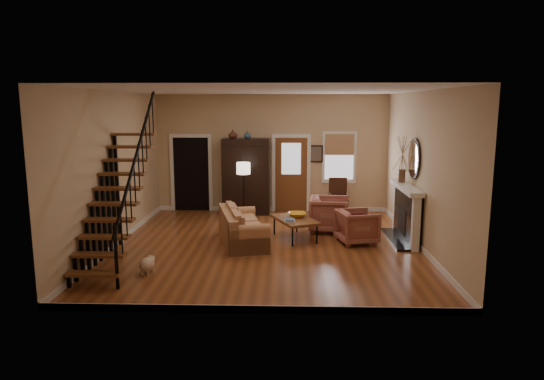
{
  "coord_description": "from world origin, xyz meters",
  "views": [
    {
      "loc": [
        0.42,
        -10.15,
        3.01
      ],
      "look_at": [
        0.1,
        0.4,
        1.15
      ],
      "focal_mm": 32.0,
      "sensor_mm": 36.0,
      "label": 1
    }
  ],
  "objects_px": {
    "armoire": "(246,176)",
    "floor_lamp": "(244,192)",
    "armchair_right": "(329,214)",
    "side_chair": "(338,197)",
    "armchair_left": "(357,227)",
    "coffee_table": "(295,229)",
    "sofa": "(243,227)"
  },
  "relations": [
    {
      "from": "coffee_table",
      "to": "side_chair",
      "type": "xyz_separation_m",
      "value": [
        1.24,
        2.42,
        0.27
      ]
    },
    {
      "from": "armchair_left",
      "to": "coffee_table",
      "type": "bearing_deg",
      "value": 64.08
    },
    {
      "from": "armoire",
      "to": "armchair_left",
      "type": "distance_m",
      "value": 4.02
    },
    {
      "from": "coffee_table",
      "to": "side_chair",
      "type": "relative_size",
      "value": 1.22
    },
    {
      "from": "armoire",
      "to": "side_chair",
      "type": "distance_m",
      "value": 2.61
    },
    {
      "from": "side_chair",
      "to": "armoire",
      "type": "bearing_deg",
      "value": 175.52
    },
    {
      "from": "armchair_right",
      "to": "coffee_table",
      "type": "bearing_deg",
      "value": 136.29
    },
    {
      "from": "armoire",
      "to": "armchair_left",
      "type": "bearing_deg",
      "value": -47.42
    },
    {
      "from": "armoire",
      "to": "armchair_left",
      "type": "xyz_separation_m",
      "value": [
        2.68,
        -2.92,
        -0.68
      ]
    },
    {
      "from": "armoire",
      "to": "floor_lamp",
      "type": "height_order",
      "value": "armoire"
    },
    {
      "from": "armchair_right",
      "to": "side_chair",
      "type": "relative_size",
      "value": 0.91
    },
    {
      "from": "armoire",
      "to": "armchair_right",
      "type": "relative_size",
      "value": 2.27
    },
    {
      "from": "sofa",
      "to": "armchair_left",
      "type": "distance_m",
      "value": 2.52
    },
    {
      "from": "armchair_left",
      "to": "floor_lamp",
      "type": "bearing_deg",
      "value": 40.61
    },
    {
      "from": "armoire",
      "to": "floor_lamp",
      "type": "bearing_deg",
      "value": -89.33
    },
    {
      "from": "side_chair",
      "to": "coffee_table",
      "type": "bearing_deg",
      "value": -117.05
    },
    {
      "from": "armchair_left",
      "to": "armchair_right",
      "type": "xyz_separation_m",
      "value": [
        -0.53,
        0.99,
        0.05
      ]
    },
    {
      "from": "sofa",
      "to": "floor_lamp",
      "type": "bearing_deg",
      "value": 80.62
    },
    {
      "from": "floor_lamp",
      "to": "side_chair",
      "type": "bearing_deg",
      "value": 17.44
    },
    {
      "from": "armchair_left",
      "to": "side_chair",
      "type": "xyz_separation_m",
      "value": [
        -0.13,
        2.72,
        0.14
      ]
    },
    {
      "from": "armchair_left",
      "to": "side_chair",
      "type": "distance_m",
      "value": 2.72
    },
    {
      "from": "sofa",
      "to": "side_chair",
      "type": "relative_size",
      "value": 1.91
    },
    {
      "from": "coffee_table",
      "to": "armchair_left",
      "type": "bearing_deg",
      "value": -12.25
    },
    {
      "from": "armoire",
      "to": "coffee_table",
      "type": "xyz_separation_m",
      "value": [
        1.31,
        -2.62,
        -0.81
      ]
    },
    {
      "from": "armchair_left",
      "to": "side_chair",
      "type": "bearing_deg",
      "value": -10.96
    },
    {
      "from": "side_chair",
      "to": "armchair_left",
      "type": "bearing_deg",
      "value": -87.29
    },
    {
      "from": "armoire",
      "to": "coffee_table",
      "type": "height_order",
      "value": "armoire"
    },
    {
      "from": "coffee_table",
      "to": "floor_lamp",
      "type": "bearing_deg",
      "value": 128.78
    },
    {
      "from": "floor_lamp",
      "to": "coffee_table",
      "type": "bearing_deg",
      "value": -51.22
    },
    {
      "from": "sofa",
      "to": "side_chair",
      "type": "height_order",
      "value": "side_chair"
    },
    {
      "from": "armchair_right",
      "to": "side_chair",
      "type": "height_order",
      "value": "side_chair"
    },
    {
      "from": "armchair_left",
      "to": "armchair_right",
      "type": "height_order",
      "value": "armchair_right"
    }
  ]
}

